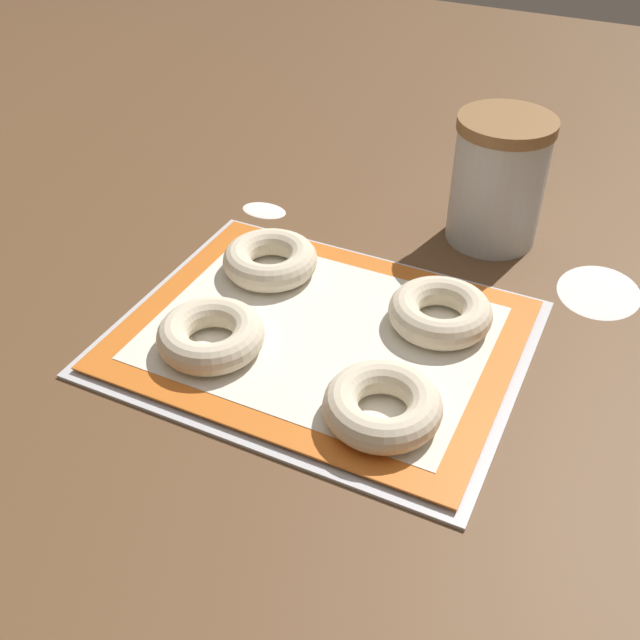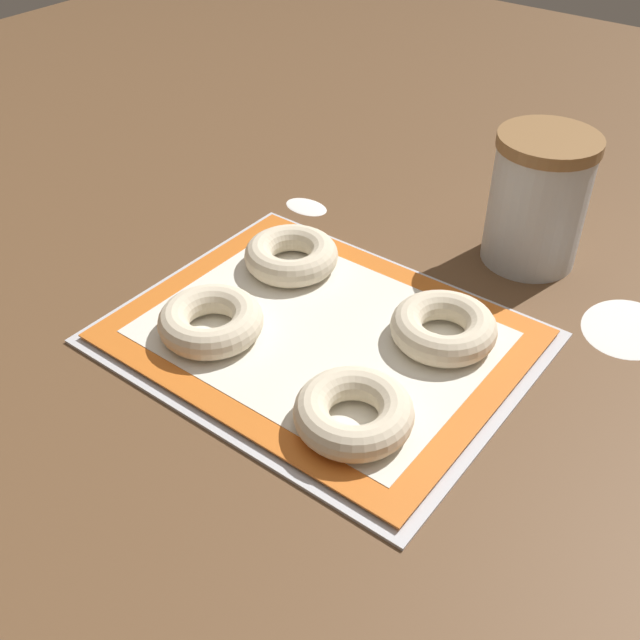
# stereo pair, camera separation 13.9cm
# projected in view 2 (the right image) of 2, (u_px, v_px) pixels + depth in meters

# --- Properties ---
(ground_plane) EXTENTS (2.80, 2.80, 0.00)m
(ground_plane) POSITION_uv_depth(u_px,v_px,m) (331.00, 335.00, 0.89)
(ground_plane) COLOR brown
(baking_tray) EXTENTS (0.47, 0.37, 0.01)m
(baking_tray) POSITION_uv_depth(u_px,v_px,m) (320.00, 337.00, 0.88)
(baking_tray) COLOR silver
(baking_tray) RESTS_ON ground_plane
(baking_mat) EXTENTS (0.44, 0.35, 0.00)m
(baking_mat) POSITION_uv_depth(u_px,v_px,m) (320.00, 333.00, 0.88)
(baking_mat) COLOR orange
(baking_mat) RESTS_ON baking_tray
(bagel_front_left) EXTENTS (0.12, 0.12, 0.04)m
(bagel_front_left) POSITION_uv_depth(u_px,v_px,m) (211.00, 321.00, 0.86)
(bagel_front_left) COLOR beige
(bagel_front_left) RESTS_ON baking_mat
(bagel_front_right) EXTENTS (0.12, 0.12, 0.04)m
(bagel_front_right) POSITION_uv_depth(u_px,v_px,m) (354.00, 412.00, 0.75)
(bagel_front_right) COLOR beige
(bagel_front_right) RESTS_ON baking_mat
(bagel_back_left) EXTENTS (0.12, 0.12, 0.04)m
(bagel_back_left) POSITION_uv_depth(u_px,v_px,m) (291.00, 255.00, 0.97)
(bagel_back_left) COLOR beige
(bagel_back_left) RESTS_ON baking_mat
(bagel_back_right) EXTENTS (0.12, 0.12, 0.04)m
(bagel_back_right) POSITION_uv_depth(u_px,v_px,m) (444.00, 327.00, 0.85)
(bagel_back_right) COLOR beige
(bagel_back_right) RESTS_ON baking_mat
(flour_canister) EXTENTS (0.13, 0.13, 0.18)m
(flour_canister) POSITION_uv_depth(u_px,v_px,m) (538.00, 200.00, 0.97)
(flour_canister) COLOR silver
(flour_canister) RESTS_ON ground_plane
(flour_patch_near) EXTENTS (0.10, 0.12, 0.00)m
(flour_patch_near) POSITION_uv_depth(u_px,v_px,m) (627.00, 328.00, 0.90)
(flour_patch_near) COLOR white
(flour_patch_near) RESTS_ON ground_plane
(flour_patch_far) EXTENTS (0.07, 0.05, 0.00)m
(flour_patch_far) POSITION_uv_depth(u_px,v_px,m) (306.00, 206.00, 1.13)
(flour_patch_far) COLOR white
(flour_patch_far) RESTS_ON ground_plane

